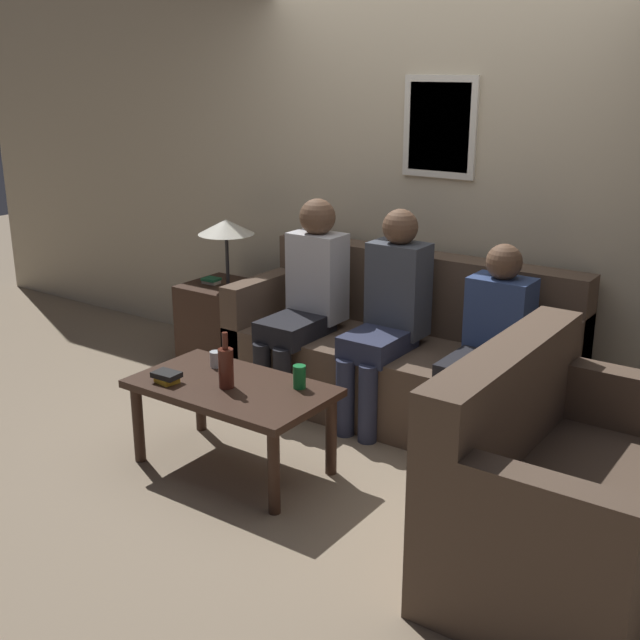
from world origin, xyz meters
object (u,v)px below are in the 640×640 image
(wine_bottle, at_px, (226,367))
(person_right, at_px, (488,344))
(drinking_glass, at_px, (216,359))
(person_middle, at_px, (388,310))
(couch_main, at_px, (400,359))
(coffee_table, at_px, (232,396))
(person_left, at_px, (306,295))
(couch_side, at_px, (557,498))
(teddy_bear, at_px, (453,493))

(wine_bottle, height_order, person_right, person_right)
(drinking_glass, distance_m, person_right, 1.48)
(person_middle, relative_size, person_right, 1.10)
(drinking_glass, distance_m, person_middle, 1.05)
(wine_bottle, bearing_deg, couch_main, 74.11)
(couch_main, xyz_separation_m, coffee_table, (-0.35, -1.16, 0.07))
(couch_main, xyz_separation_m, person_left, (-0.56, -0.20, 0.37))
(person_middle, bearing_deg, couch_side, -33.69)
(coffee_table, bearing_deg, person_middle, 70.96)
(person_left, bearing_deg, coffee_table, -77.27)
(wine_bottle, xyz_separation_m, teddy_bear, (1.19, 0.23, -0.44))
(wine_bottle, xyz_separation_m, person_right, (1.00, 0.99, 0.04))
(wine_bottle, bearing_deg, person_right, 44.67)
(couch_side, distance_m, teddy_bear, 0.56)
(couch_side, bearing_deg, wine_bottle, 94.50)
(drinking_glass, bearing_deg, coffee_table, -31.29)
(couch_side, xyz_separation_m, person_left, (-1.92, 0.87, 0.36))
(person_right, bearing_deg, teddy_bear, -75.88)
(wine_bottle, height_order, person_middle, person_middle)
(coffee_table, relative_size, teddy_bear, 3.13)
(couch_side, bearing_deg, couch_main, 51.83)
(person_middle, xyz_separation_m, teddy_bear, (0.85, -0.81, -0.55))
(person_middle, bearing_deg, person_left, -176.08)
(couch_main, relative_size, coffee_table, 2.00)
(couch_main, relative_size, drinking_glass, 23.72)
(couch_side, distance_m, coffee_table, 1.71)
(couch_main, xyz_separation_m, person_middle, (-0.00, -0.16, 0.36))
(coffee_table, bearing_deg, person_right, 43.29)
(couch_side, height_order, wine_bottle, couch_side)
(couch_side, height_order, teddy_bear, couch_side)
(wine_bottle, height_order, drinking_glass, wine_bottle)
(couch_side, relative_size, drinking_glass, 14.78)
(couch_side, relative_size, teddy_bear, 3.90)
(person_left, relative_size, teddy_bear, 3.82)
(wine_bottle, distance_m, person_right, 1.40)
(person_left, distance_m, person_right, 1.22)
(person_middle, height_order, teddy_bear, person_middle)
(teddy_bear, bearing_deg, wine_bottle, -168.95)
(person_left, bearing_deg, teddy_bear, -28.70)
(teddy_bear, bearing_deg, drinking_glass, -178.19)
(person_left, relative_size, person_middle, 1.01)
(drinking_glass, bearing_deg, couch_main, 60.08)
(wine_bottle, relative_size, person_left, 0.23)
(couch_main, relative_size, teddy_bear, 6.26)
(coffee_table, bearing_deg, couch_side, 3.08)
(wine_bottle, relative_size, person_middle, 0.23)
(coffee_table, xyz_separation_m, drinking_glass, (-0.24, 0.14, 0.11))
(couch_side, relative_size, person_middle, 1.03)
(teddy_bear, bearing_deg, coffee_table, -170.95)
(coffee_table, height_order, teddy_bear, coffee_table)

